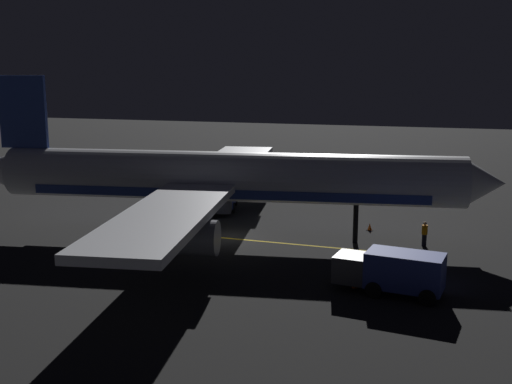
% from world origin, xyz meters
% --- Properties ---
extents(ground_plane, '(180.00, 180.00, 0.20)m').
position_xyz_m(ground_plane, '(0.00, 0.00, -0.10)').
color(ground_plane, black).
extents(apron_guide_stripe, '(1.01, 18.31, 0.01)m').
position_xyz_m(apron_guide_stripe, '(0.39, 4.00, 0.00)').
color(apron_guide_stripe, gold).
rests_on(apron_guide_stripe, ground_plane).
extents(airliner, '(38.27, 39.14, 11.60)m').
position_xyz_m(airliner, '(0.08, -0.64, 4.34)').
color(airliner, white).
rests_on(airliner, ground_plane).
extents(baggage_truck, '(3.01, 6.12, 2.40)m').
position_xyz_m(baggage_truck, '(8.57, 12.23, 1.24)').
color(baggage_truck, navy).
rests_on(baggage_truck, ground_plane).
extents(catering_truck, '(6.21, 3.42, 2.55)m').
position_xyz_m(catering_truck, '(-8.14, -3.35, 1.30)').
color(catering_truck, navy).
rests_on(catering_truck, ground_plane).
extents(ground_crew_worker, '(0.40, 0.40, 1.74)m').
position_xyz_m(ground_crew_worker, '(-1.59, 13.67, 0.89)').
color(ground_crew_worker, black).
rests_on(ground_crew_worker, ground_plane).
extents(traffic_cone_near_left, '(0.50, 0.50, 0.55)m').
position_xyz_m(traffic_cone_near_left, '(8.24, 10.12, 0.25)').
color(traffic_cone_near_left, '#EA590F').
rests_on(traffic_cone_near_left, ground_plane).
extents(traffic_cone_near_right, '(0.50, 0.50, 0.55)m').
position_xyz_m(traffic_cone_near_right, '(-4.90, 9.59, 0.25)').
color(traffic_cone_near_right, '#EA590F').
rests_on(traffic_cone_near_right, ground_plane).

